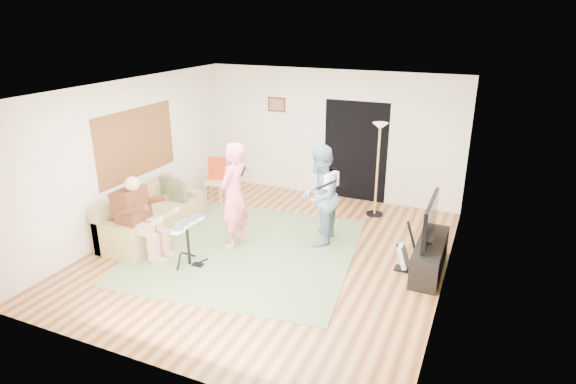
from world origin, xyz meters
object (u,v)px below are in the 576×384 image
(guitar_spare, at_px, (404,256))
(television, at_px, (430,220))
(drum_kit, at_px, (188,246))
(guitarist, at_px, (319,196))
(tv_cabinet, at_px, (430,256))
(dining_chair, at_px, (216,186))
(sofa, at_px, (149,220))
(singer, at_px, (234,196))
(torchiere_lamp, at_px, (378,153))

(guitar_spare, height_order, television, television)
(drum_kit, relative_size, guitarist, 0.44)
(guitarist, xyz_separation_m, tv_cabinet, (1.90, -0.24, -0.61))
(guitarist, bearing_deg, drum_kit, -53.58)
(drum_kit, distance_m, dining_chair, 2.81)
(sofa, height_order, guitarist, guitarist)
(singer, height_order, guitar_spare, singer)
(sofa, relative_size, tv_cabinet, 1.46)
(sofa, distance_m, television, 4.82)
(dining_chair, bearing_deg, sofa, -108.10)
(singer, bearing_deg, drum_kit, -19.23)
(sofa, height_order, guitar_spare, guitar_spare)
(torchiere_lamp, bearing_deg, television, -55.80)
(drum_kit, relative_size, tv_cabinet, 0.54)
(tv_cabinet, bearing_deg, torchiere_lamp, 125.24)
(tv_cabinet, xyz_separation_m, television, (-0.05, 0.00, 0.60))
(drum_kit, height_order, television, television)
(guitar_spare, relative_size, television, 0.70)
(torchiere_lamp, xyz_separation_m, tv_cabinet, (1.31, -1.85, -1.01))
(sofa, distance_m, guitar_spare, 4.46)
(drum_kit, bearing_deg, television, 20.88)
(drum_kit, distance_m, tv_cabinet, 3.74)
(singer, height_order, torchiere_lamp, torchiere_lamp)
(dining_chair, height_order, television, television)
(drum_kit, relative_size, guitar_spare, 0.91)
(sofa, relative_size, dining_chair, 2.23)
(sofa, distance_m, tv_cabinet, 4.84)
(dining_chair, relative_size, tv_cabinet, 0.65)
(torchiere_lamp, distance_m, television, 2.28)
(torchiere_lamp, bearing_deg, singer, -129.40)
(drum_kit, relative_size, television, 0.64)
(singer, xyz_separation_m, tv_cabinet, (3.18, 0.42, -0.66))
(torchiere_lamp, bearing_deg, drum_kit, -124.64)
(dining_chair, bearing_deg, drum_kit, -79.34)
(guitarist, xyz_separation_m, television, (1.85, -0.24, -0.01))
(sofa, height_order, television, television)
(guitar_spare, xyz_separation_m, tv_cabinet, (0.37, 0.13, 0.01))
(guitarist, bearing_deg, sofa, -80.36)
(sofa, bearing_deg, television, 7.99)
(sofa, relative_size, drum_kit, 2.70)
(singer, bearing_deg, dining_chair, -139.64)
(television, bearing_deg, torchiere_lamp, 124.20)
(guitar_spare, bearing_deg, drum_kit, -159.32)
(singer, xyz_separation_m, television, (3.13, 0.42, -0.06))
(drum_kit, height_order, tv_cabinet, drum_kit)
(guitar_spare, height_order, tv_cabinet, guitar_spare)
(guitar_spare, xyz_separation_m, dining_chair, (-4.22, 1.41, 0.09))
(sofa, xyz_separation_m, torchiere_lamp, (3.48, 2.52, 0.99))
(singer, relative_size, guitarist, 1.05)
(dining_chair, bearing_deg, guitar_spare, -30.54)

